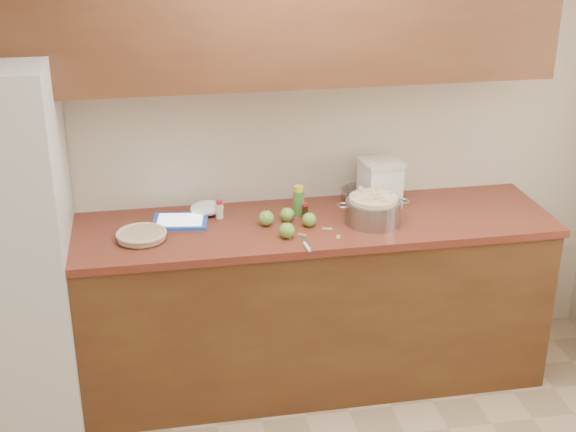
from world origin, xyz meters
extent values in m
plane|color=beige|center=(0.00, 1.80, 1.30)|extent=(3.60, 0.00, 3.60)
cube|color=#593619|center=(0.00, 1.48, 0.44)|extent=(2.60, 0.65, 0.88)
cube|color=maroon|center=(0.00, 1.48, 0.90)|extent=(2.64, 0.68, 0.04)
cube|color=brown|center=(0.00, 1.63, 1.95)|extent=(2.60, 0.34, 0.70)
cylinder|color=silver|center=(-0.75, 1.41, 0.94)|extent=(0.25, 0.25, 0.03)
cylinder|color=beige|center=(-0.75, 1.41, 0.94)|extent=(0.22, 0.22, 0.03)
torus|color=beige|center=(-0.75, 1.41, 0.95)|extent=(0.24, 0.24, 0.02)
cylinder|color=gray|center=(0.39, 1.41, 0.98)|extent=(0.28, 0.28, 0.12)
torus|color=gray|center=(0.24, 1.41, 1.02)|extent=(0.07, 0.07, 0.01)
torus|color=gray|center=(0.54, 1.41, 1.02)|extent=(0.07, 0.07, 0.01)
cylinder|color=beige|center=(0.39, 1.41, 1.00)|extent=(0.24, 0.24, 0.13)
cube|color=white|center=(0.49, 1.63, 1.03)|extent=(0.21, 0.21, 0.22)
cube|color=beige|center=(0.49, 1.63, 1.16)|extent=(0.23, 0.23, 0.02)
cube|color=blue|center=(-0.56, 1.57, 0.93)|extent=(0.30, 0.24, 0.02)
cube|color=white|center=(-0.56, 1.57, 0.94)|extent=(0.24, 0.19, 0.00)
cube|color=gray|center=(0.01, 1.26, 0.92)|extent=(0.03, 0.10, 0.00)
cylinder|color=white|center=(0.01, 1.17, 0.93)|extent=(0.02, 0.09, 0.02)
cylinder|color=#4C8C38|center=(0.05, 1.58, 0.98)|extent=(0.06, 0.06, 0.13)
cylinder|color=yellow|center=(0.05, 1.58, 1.06)|extent=(0.05, 0.05, 0.03)
cylinder|color=beige|center=(-0.36, 1.60, 0.96)|extent=(0.04, 0.04, 0.08)
cylinder|color=red|center=(-0.36, 1.60, 1.01)|extent=(0.03, 0.03, 0.02)
cylinder|color=black|center=(0.07, 1.52, 0.95)|extent=(0.03, 0.03, 0.07)
cylinder|color=red|center=(0.07, 1.52, 1.00)|extent=(0.03, 0.03, 0.01)
cylinder|color=silver|center=(0.40, 1.69, 0.96)|extent=(0.20, 0.20, 0.07)
torus|color=silver|center=(0.40, 1.69, 0.99)|extent=(0.21, 0.21, 0.01)
ellipsoid|color=white|center=(-0.42, 1.66, 0.96)|extent=(0.19, 0.16, 0.07)
sphere|color=#6CA138|center=(-0.14, 1.47, 0.96)|extent=(0.08, 0.08, 0.08)
cylinder|color=#3F2D19|center=(-0.14, 1.47, 1.00)|extent=(0.01, 0.01, 0.01)
sphere|color=#6CA138|center=(-0.03, 1.50, 0.96)|extent=(0.07, 0.07, 0.07)
cylinder|color=#3F2D19|center=(-0.03, 1.50, 1.00)|extent=(0.01, 0.01, 0.01)
sphere|color=#6CA138|center=(-0.07, 1.30, 0.96)|extent=(0.08, 0.08, 0.08)
cylinder|color=#3F2D19|center=(-0.07, 1.30, 1.00)|extent=(0.01, 0.01, 0.01)
sphere|color=#6CA138|center=(0.07, 1.42, 0.96)|extent=(0.07, 0.07, 0.07)
cylinder|color=#3F2D19|center=(0.07, 1.42, 1.00)|extent=(0.01, 0.01, 0.01)
cube|color=#84A651|center=(0.01, 1.32, 0.92)|extent=(0.04, 0.04, 0.00)
cube|color=#84A651|center=(0.15, 1.37, 0.92)|extent=(0.05, 0.04, 0.00)
cube|color=#84A651|center=(-0.05, 1.31, 0.92)|extent=(0.03, 0.05, 0.00)
cube|color=#84A651|center=(0.18, 1.26, 0.92)|extent=(0.03, 0.05, 0.00)
camera|label=1|loc=(-0.69, -2.14, 2.52)|focal=50.00mm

